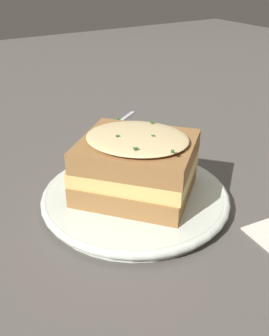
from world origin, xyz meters
The scene contains 4 objects.
ground_plane centered at (0.00, 0.00, 0.00)m, with size 2.40×2.40×0.00m, color #514C47.
dinner_plate centered at (0.00, -0.02, 0.01)m, with size 0.24×0.24×0.02m.
sandwich centered at (0.00, -0.02, 0.06)m, with size 0.18×0.18×0.08m.
spoon centered at (-0.22, 0.04, 0.00)m, with size 0.11×0.15×0.01m.
Camera 1 is at (0.36, -0.25, 0.28)m, focal length 42.00 mm.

